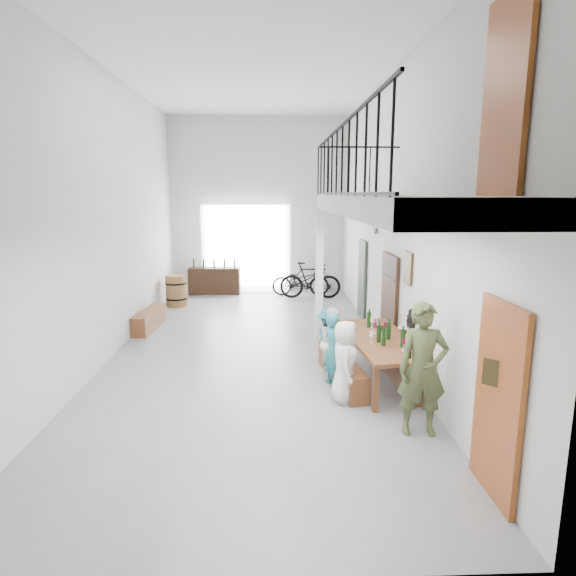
{
  "coord_description": "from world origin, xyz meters",
  "views": [
    {
      "loc": [
        0.36,
        -9.44,
        3.15
      ],
      "look_at": [
        0.7,
        -0.5,
        1.39
      ],
      "focal_mm": 30.0,
      "sensor_mm": 36.0,
      "label": 1
    }
  ],
  "objects_px": {
    "host_standing": "(423,369)",
    "serving_counter": "(215,281)",
    "bench_inner": "(342,370)",
    "side_bench": "(149,320)",
    "oak_barrel": "(176,291)",
    "bicycle_near": "(301,281)",
    "tasting_table": "(381,343)"
  },
  "relations": [
    {
      "from": "side_bench",
      "to": "bicycle_near",
      "type": "relative_size",
      "value": 0.89
    },
    {
      "from": "oak_barrel",
      "to": "bicycle_near",
      "type": "distance_m",
      "value": 3.83
    },
    {
      "from": "bench_inner",
      "to": "host_standing",
      "type": "distance_m",
      "value": 2.05
    },
    {
      "from": "bench_inner",
      "to": "oak_barrel",
      "type": "bearing_deg",
      "value": 115.4
    },
    {
      "from": "side_bench",
      "to": "oak_barrel",
      "type": "xyz_separation_m",
      "value": [
        0.2,
        2.36,
        0.22
      ]
    },
    {
      "from": "tasting_table",
      "to": "side_bench",
      "type": "relative_size",
      "value": 1.62
    },
    {
      "from": "host_standing",
      "to": "bicycle_near",
      "type": "height_order",
      "value": "host_standing"
    },
    {
      "from": "tasting_table",
      "to": "oak_barrel",
      "type": "xyz_separation_m",
      "value": [
        -4.5,
        5.85,
        -0.27
      ]
    },
    {
      "from": "oak_barrel",
      "to": "host_standing",
      "type": "relative_size",
      "value": 0.49
    },
    {
      "from": "tasting_table",
      "to": "bicycle_near",
      "type": "height_order",
      "value": "bicycle_near"
    },
    {
      "from": "tasting_table",
      "to": "side_bench",
      "type": "distance_m",
      "value": 5.88
    },
    {
      "from": "bench_inner",
      "to": "oak_barrel",
      "type": "relative_size",
      "value": 2.2
    },
    {
      "from": "bicycle_near",
      "to": "side_bench",
      "type": "bearing_deg",
      "value": 136.25
    },
    {
      "from": "oak_barrel",
      "to": "host_standing",
      "type": "distance_m",
      "value": 8.91
    },
    {
      "from": "tasting_table",
      "to": "bicycle_near",
      "type": "relative_size",
      "value": 1.44
    },
    {
      "from": "tasting_table",
      "to": "serving_counter",
      "type": "distance_m",
      "value": 8.3
    },
    {
      "from": "side_bench",
      "to": "oak_barrel",
      "type": "relative_size",
      "value": 1.79
    },
    {
      "from": "oak_barrel",
      "to": "bicycle_near",
      "type": "relative_size",
      "value": 0.5
    },
    {
      "from": "tasting_table",
      "to": "side_bench",
      "type": "height_order",
      "value": "tasting_table"
    },
    {
      "from": "bench_inner",
      "to": "oak_barrel",
      "type": "height_order",
      "value": "oak_barrel"
    },
    {
      "from": "host_standing",
      "to": "oak_barrel",
      "type": "bearing_deg",
      "value": 124.98
    },
    {
      "from": "serving_counter",
      "to": "host_standing",
      "type": "distance_m",
      "value": 9.96
    },
    {
      "from": "side_bench",
      "to": "serving_counter",
      "type": "xyz_separation_m",
      "value": [
        1.1,
        3.98,
        0.2
      ]
    },
    {
      "from": "side_bench",
      "to": "oak_barrel",
      "type": "bearing_deg",
      "value": 85.18
    },
    {
      "from": "bench_inner",
      "to": "side_bench",
      "type": "distance_m",
      "value": 5.34
    },
    {
      "from": "host_standing",
      "to": "serving_counter",
      "type": "bearing_deg",
      "value": 115.64
    },
    {
      "from": "host_standing",
      "to": "bench_inner",
      "type": "bearing_deg",
      "value": 117.52
    },
    {
      "from": "bicycle_near",
      "to": "tasting_table",
      "type": "bearing_deg",
      "value": -170.1
    },
    {
      "from": "host_standing",
      "to": "bicycle_near",
      "type": "distance_m",
      "value": 8.92
    },
    {
      "from": "oak_barrel",
      "to": "serving_counter",
      "type": "height_order",
      "value": "oak_barrel"
    },
    {
      "from": "tasting_table",
      "to": "bench_inner",
      "type": "bearing_deg",
      "value": 171.73
    },
    {
      "from": "side_bench",
      "to": "host_standing",
      "type": "height_order",
      "value": "host_standing"
    }
  ]
}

